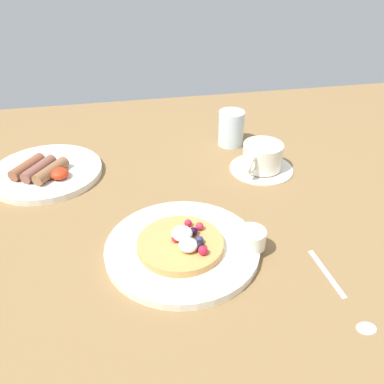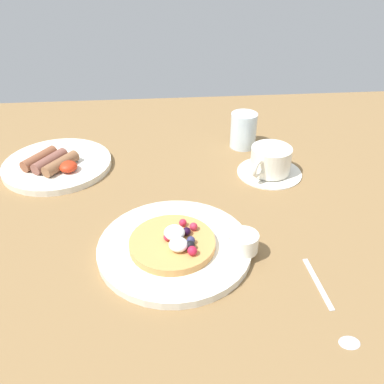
{
  "view_description": "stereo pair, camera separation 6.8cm",
  "coord_description": "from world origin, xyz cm",
  "px_view_note": "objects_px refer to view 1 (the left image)",
  "views": [
    {
      "loc": [
        -7.34,
        -63.83,
        46.55
      ],
      "look_at": [
        5.0,
        -0.38,
        4.0
      ],
      "focal_mm": 39.44,
      "sensor_mm": 36.0,
      "label": 1
    },
    {
      "loc": [
        -0.58,
        -64.77,
        46.55
      ],
      "look_at": [
        5.0,
        -0.38,
        4.0
      ],
      "focal_mm": 39.44,
      "sensor_mm": 36.0,
      "label": 2
    }
  ],
  "objects_px": {
    "teaspoon": "(349,303)",
    "water_glass": "(231,128)",
    "coffee_saucer": "(261,168)",
    "coffee_cup": "(262,156)",
    "pancake_plate": "(182,248)",
    "breakfast_plate": "(46,172)",
    "syrup_ramekin": "(251,238)"
  },
  "relations": [
    {
      "from": "pancake_plate",
      "to": "breakfast_plate",
      "type": "relative_size",
      "value": 1.08
    },
    {
      "from": "pancake_plate",
      "to": "water_glass",
      "type": "distance_m",
      "value": 0.41
    },
    {
      "from": "pancake_plate",
      "to": "breakfast_plate",
      "type": "xyz_separation_m",
      "value": [
        -0.24,
        0.3,
        0.0
      ]
    },
    {
      "from": "teaspoon",
      "to": "syrup_ramekin",
      "type": "bearing_deg",
      "value": 128.19
    },
    {
      "from": "syrup_ramekin",
      "to": "coffee_cup",
      "type": "relative_size",
      "value": 0.48
    },
    {
      "from": "pancake_plate",
      "to": "teaspoon",
      "type": "xyz_separation_m",
      "value": [
        0.21,
        -0.16,
        -0.0
      ]
    },
    {
      "from": "coffee_cup",
      "to": "teaspoon",
      "type": "bearing_deg",
      "value": -90.04
    },
    {
      "from": "pancake_plate",
      "to": "coffee_cup",
      "type": "xyz_separation_m",
      "value": [
        0.22,
        0.23,
        0.03
      ]
    },
    {
      "from": "coffee_saucer",
      "to": "teaspoon",
      "type": "xyz_separation_m",
      "value": [
        -0.0,
        -0.39,
        -0.0
      ]
    },
    {
      "from": "coffee_cup",
      "to": "teaspoon",
      "type": "xyz_separation_m",
      "value": [
        -0.0,
        -0.39,
        -0.03
      ]
    },
    {
      "from": "syrup_ramekin",
      "to": "coffee_saucer",
      "type": "height_order",
      "value": "syrup_ramekin"
    },
    {
      "from": "coffee_cup",
      "to": "teaspoon",
      "type": "distance_m",
      "value": 0.39
    },
    {
      "from": "pancake_plate",
      "to": "coffee_cup",
      "type": "height_order",
      "value": "coffee_cup"
    },
    {
      "from": "teaspoon",
      "to": "water_glass",
      "type": "relative_size",
      "value": 2.06
    },
    {
      "from": "pancake_plate",
      "to": "breakfast_plate",
      "type": "distance_m",
      "value": 0.38
    },
    {
      "from": "coffee_saucer",
      "to": "teaspoon",
      "type": "distance_m",
      "value": 0.39
    },
    {
      "from": "breakfast_plate",
      "to": "teaspoon",
      "type": "relative_size",
      "value": 1.37
    },
    {
      "from": "pancake_plate",
      "to": "water_glass",
      "type": "height_order",
      "value": "water_glass"
    },
    {
      "from": "coffee_cup",
      "to": "water_glass",
      "type": "height_order",
      "value": "water_glass"
    },
    {
      "from": "pancake_plate",
      "to": "syrup_ramekin",
      "type": "bearing_deg",
      "value": -11.62
    },
    {
      "from": "teaspoon",
      "to": "water_glass",
      "type": "height_order",
      "value": "water_glass"
    },
    {
      "from": "coffee_saucer",
      "to": "water_glass",
      "type": "height_order",
      "value": "water_glass"
    },
    {
      "from": "pancake_plate",
      "to": "teaspoon",
      "type": "relative_size",
      "value": 1.48
    },
    {
      "from": "breakfast_plate",
      "to": "coffee_saucer",
      "type": "xyz_separation_m",
      "value": [
        0.46,
        -0.06,
        -0.0
      ]
    },
    {
      "from": "coffee_saucer",
      "to": "breakfast_plate",
      "type": "bearing_deg",
      "value": 171.98
    },
    {
      "from": "water_glass",
      "to": "teaspoon",
      "type": "bearing_deg",
      "value": -86.4
    },
    {
      "from": "breakfast_plate",
      "to": "water_glass",
      "type": "relative_size",
      "value": 2.81
    },
    {
      "from": "pancake_plate",
      "to": "water_glass",
      "type": "xyz_separation_m",
      "value": [
        0.18,
        0.36,
        0.03
      ]
    },
    {
      "from": "syrup_ramekin",
      "to": "water_glass",
      "type": "relative_size",
      "value": 0.57
    },
    {
      "from": "breakfast_plate",
      "to": "teaspoon",
      "type": "distance_m",
      "value": 0.64
    },
    {
      "from": "pancake_plate",
      "to": "syrup_ramekin",
      "type": "relative_size",
      "value": 5.3
    },
    {
      "from": "breakfast_plate",
      "to": "pancake_plate",
      "type": "bearing_deg",
      "value": -50.85
    }
  ]
}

